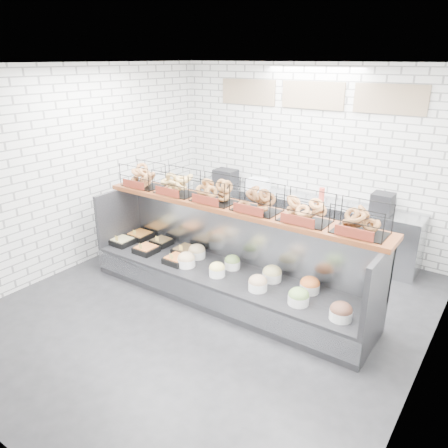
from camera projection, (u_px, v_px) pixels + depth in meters
The scene contains 5 objects.
ground at pixel (212, 307), 5.71m from camera, with size 5.50×5.50×0.00m, color black.
room_shell at pixel (239, 143), 5.43m from camera, with size 5.02×5.51×3.01m.
display_case at pixel (227, 275), 5.86m from camera, with size 4.00×0.90×1.20m.
bagel_shelf at pixel (235, 196), 5.61m from camera, with size 4.10×0.50×0.40m.
prep_counter at pixel (296, 221), 7.40m from camera, with size 4.00×0.60×1.20m.
Camera 1 is at (2.96, -3.96, 3.07)m, focal length 35.00 mm.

